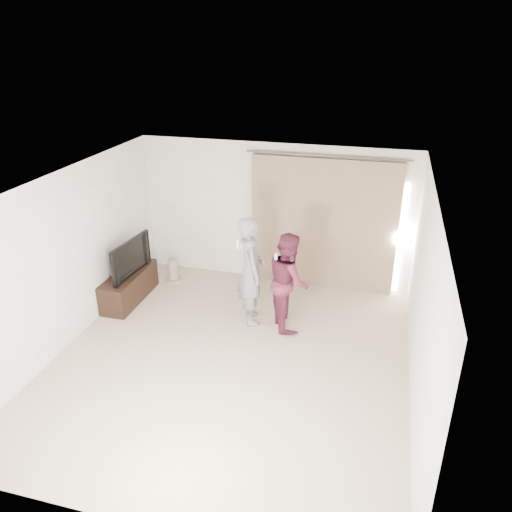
# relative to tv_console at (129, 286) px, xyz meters

# --- Properties ---
(floor) EXTENTS (5.50, 5.50, 0.00)m
(floor) POSITION_rel_tv_console_xyz_m (2.27, -1.26, -0.26)
(floor) COLOR #BBA98C
(floor) RESTS_ON ground
(wall_back) EXTENTS (5.00, 0.04, 2.60)m
(wall_back) POSITION_rel_tv_console_xyz_m (2.27, 1.49, 1.04)
(wall_back) COLOR white
(wall_back) RESTS_ON ground
(wall_left) EXTENTS (0.04, 5.50, 2.60)m
(wall_left) POSITION_rel_tv_console_xyz_m (-0.23, -1.26, 1.04)
(wall_left) COLOR white
(wall_left) RESTS_ON ground
(ceiling) EXTENTS (5.00, 5.50, 0.01)m
(ceiling) POSITION_rel_tv_console_xyz_m (2.27, -1.26, 2.34)
(ceiling) COLOR white
(ceiling) RESTS_ON wall_back
(curtain) EXTENTS (2.80, 0.11, 2.46)m
(curtain) POSITION_rel_tv_console_xyz_m (3.18, 1.42, 0.95)
(curtain) COLOR #94785B
(curtain) RESTS_ON ground
(tv_console) EXTENTS (0.46, 1.34, 0.52)m
(tv_console) POSITION_rel_tv_console_xyz_m (0.00, 0.00, 0.00)
(tv_console) COLOR black
(tv_console) RESTS_ON ground
(tv) EXTENTS (0.24, 1.10, 0.63)m
(tv) POSITION_rel_tv_console_xyz_m (0.00, 0.00, 0.57)
(tv) COLOR black
(tv) RESTS_ON tv_console
(scratching_post) EXTENTS (0.33, 0.33, 0.44)m
(scratching_post) POSITION_rel_tv_console_xyz_m (0.45, 0.87, -0.08)
(scratching_post) COLOR tan
(scratching_post) RESTS_ON ground
(person_man) EXTENTS (0.66, 0.77, 1.80)m
(person_man) POSITION_rel_tv_console_xyz_m (2.26, -0.10, 0.64)
(person_man) COLOR slate
(person_man) RESTS_ON ground
(person_woman) EXTENTS (0.87, 0.95, 1.59)m
(person_woman) POSITION_rel_tv_console_xyz_m (2.86, -0.09, 0.54)
(person_woman) COLOR #561D2F
(person_woman) RESTS_ON ground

